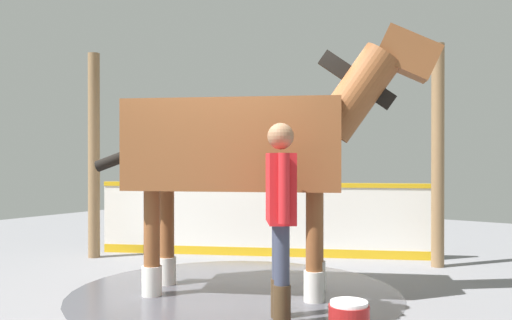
# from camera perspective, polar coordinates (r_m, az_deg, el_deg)

# --- Properties ---
(ground_plane) EXTENTS (16.00, 16.00, 0.02)m
(ground_plane) POSITION_cam_1_polar(r_m,az_deg,el_deg) (5.74, -3.88, -13.76)
(ground_plane) COLOR gray
(wet_patch) EXTENTS (3.38, 3.38, 0.00)m
(wet_patch) POSITION_cam_1_polar(r_m,az_deg,el_deg) (5.74, -2.13, -13.62)
(wet_patch) COLOR #4C4C54
(wet_patch) RESTS_ON ground
(barrier_wall) EXTENTS (4.19, 2.16, 1.03)m
(barrier_wall) POSITION_cam_1_polar(r_m,az_deg,el_deg) (7.70, 0.68, -6.50)
(barrier_wall) COLOR white
(barrier_wall) RESTS_ON ground
(roof_post_near) EXTENTS (0.16, 0.16, 2.82)m
(roof_post_near) POSITION_cam_1_polar(r_m,az_deg,el_deg) (7.25, 18.43, 0.48)
(roof_post_near) COLOR olive
(roof_post_near) RESTS_ON ground
(roof_post_far) EXTENTS (0.16, 0.16, 2.82)m
(roof_post_far) POSITION_cam_1_polar(r_m,az_deg,el_deg) (7.86, -16.55, 0.47)
(roof_post_far) COLOR olive
(roof_post_far) RESTS_ON ground
(horse) EXTENTS (3.25, 1.91, 2.67)m
(horse) POSITION_cam_1_polar(r_m,az_deg,el_deg) (5.55, -0.79, 1.34)
(horse) COLOR brown
(horse) RESTS_ON ground
(handler) EXTENTS (0.47, 0.55, 1.67)m
(handler) POSITION_cam_1_polar(r_m,az_deg,el_deg) (4.62, 2.58, -4.90)
(handler) COLOR #47331E
(handler) RESTS_ON ground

